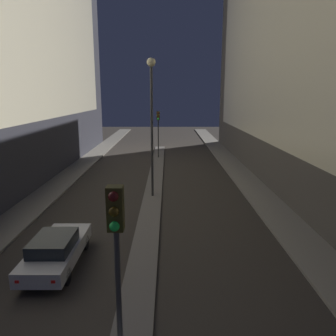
{
  "coord_description": "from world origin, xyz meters",
  "views": [
    {
      "loc": [
        1.03,
        -3.28,
        6.68
      ],
      "look_at": [
        1.05,
        14.07,
        2.78
      ],
      "focal_mm": 35.0,
      "sensor_mm": 36.0,
      "label": 1
    }
  ],
  "objects_px": {
    "traffic_light_near": "(116,249)",
    "traffic_light_mid": "(158,124)",
    "car_left_lane": "(56,250)",
    "street_lamp": "(151,104)"
  },
  "relations": [
    {
      "from": "traffic_light_mid",
      "to": "car_left_lane",
      "type": "bearing_deg",
      "value": -98.51
    },
    {
      "from": "traffic_light_near",
      "to": "car_left_lane",
      "type": "distance_m",
      "value": 7.36
    },
    {
      "from": "traffic_light_near",
      "to": "traffic_light_mid",
      "type": "relative_size",
      "value": 1.0
    },
    {
      "from": "street_lamp",
      "to": "car_left_lane",
      "type": "xyz_separation_m",
      "value": [
        -3.38,
        -8.98,
        -5.41
      ]
    },
    {
      "from": "street_lamp",
      "to": "car_left_lane",
      "type": "relative_size",
      "value": 1.98
    },
    {
      "from": "street_lamp",
      "to": "traffic_light_mid",
      "type": "bearing_deg",
      "value": 90.0
    },
    {
      "from": "traffic_light_mid",
      "to": "street_lamp",
      "type": "bearing_deg",
      "value": -90.0
    },
    {
      "from": "traffic_light_near",
      "to": "street_lamp",
      "type": "distance_m",
      "value": 15.02
    },
    {
      "from": "traffic_light_near",
      "to": "traffic_light_mid",
      "type": "height_order",
      "value": "same"
    },
    {
      "from": "traffic_light_mid",
      "to": "street_lamp",
      "type": "xyz_separation_m",
      "value": [
        0.0,
        -13.61,
        2.46
      ]
    }
  ]
}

